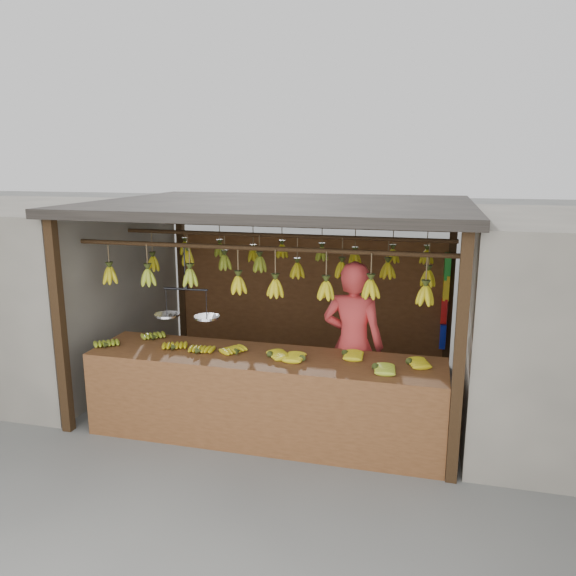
# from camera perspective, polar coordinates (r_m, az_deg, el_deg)

# --- Properties ---
(ground) EXTENTS (80.00, 80.00, 0.00)m
(ground) POSITION_cam_1_polar(r_m,az_deg,el_deg) (7.16, -0.60, -10.72)
(ground) COLOR #5B5B57
(stall) EXTENTS (4.30, 3.30, 2.40)m
(stall) POSITION_cam_1_polar(r_m,az_deg,el_deg) (6.94, 0.06, 5.46)
(stall) COLOR black
(stall) RESTS_ON ground
(neighbor_left) EXTENTS (3.00, 3.00, 2.30)m
(neighbor_left) POSITION_cam_1_polar(r_m,az_deg,el_deg) (8.44, -24.97, -0.09)
(neighbor_left) COLOR slate
(neighbor_left) RESTS_ON ground
(counter) EXTENTS (3.68, 0.84, 0.96)m
(counter) POSITION_cam_1_polar(r_m,az_deg,el_deg) (5.77, -2.84, -9.02)
(counter) COLOR brown
(counter) RESTS_ON ground
(hanging_bananas) EXTENTS (3.56, 2.25, 0.39)m
(hanging_bananas) POSITION_cam_1_polar(r_m,az_deg,el_deg) (6.68, -0.64, 2.16)
(hanging_bananas) COLOR gold
(hanging_bananas) RESTS_ON ground
(balance_scale) EXTENTS (0.72, 0.29, 0.78)m
(balance_scale) POSITION_cam_1_polar(r_m,az_deg,el_deg) (6.10, -10.26, -2.44)
(balance_scale) COLOR black
(balance_scale) RESTS_ON ground
(vendor) EXTENTS (0.73, 0.53, 1.84)m
(vendor) POSITION_cam_1_polar(r_m,az_deg,el_deg) (6.11, 6.61, -5.78)
(vendor) COLOR #BF3333
(vendor) RESTS_ON ground
(bag_bundles) EXTENTS (0.08, 0.26, 1.30)m
(bag_bundles) POSITION_cam_1_polar(r_m,az_deg,el_deg) (7.92, 15.68, -1.14)
(bag_bundles) COLOR #199926
(bag_bundles) RESTS_ON ground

